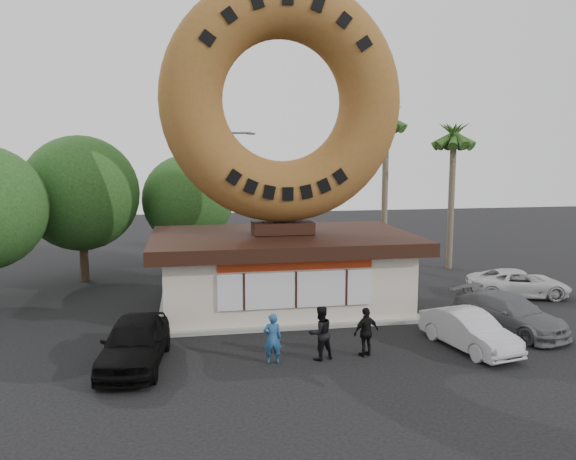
{
  "coord_description": "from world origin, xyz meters",
  "views": [
    {
      "loc": [
        -3.99,
        -17.67,
        6.81
      ],
      "look_at": [
        -0.12,
        4.0,
        3.72
      ],
      "focal_mm": 35.0,
      "sensor_mm": 36.0,
      "label": 1
    }
  ],
  "objects_px": {
    "donut_shop": "(283,268)",
    "car_silver": "(469,330)",
    "car_black": "(134,342)",
    "car_grey": "(509,313)",
    "person_center": "(320,333)",
    "street_lamp": "(224,191)",
    "person_right": "(366,332)",
    "giant_donut": "(282,101)",
    "car_white": "(519,283)",
    "person_left": "(272,338)"
  },
  "relations": [
    {
      "from": "person_right",
      "to": "giant_donut",
      "type": "bearing_deg",
      "value": -94.32
    },
    {
      "from": "person_center",
      "to": "person_right",
      "type": "xyz_separation_m",
      "value": [
        1.58,
        0.02,
        -0.07
      ]
    },
    {
      "from": "person_right",
      "to": "car_grey",
      "type": "height_order",
      "value": "person_right"
    },
    {
      "from": "person_center",
      "to": "person_right",
      "type": "height_order",
      "value": "person_center"
    },
    {
      "from": "street_lamp",
      "to": "person_left",
      "type": "distance_m",
      "value": 16.83
    },
    {
      "from": "donut_shop",
      "to": "car_silver",
      "type": "distance_m",
      "value": 8.42
    },
    {
      "from": "car_black",
      "to": "car_grey",
      "type": "distance_m",
      "value": 13.82
    },
    {
      "from": "donut_shop",
      "to": "car_black",
      "type": "bearing_deg",
      "value": -134.6
    },
    {
      "from": "car_black",
      "to": "car_silver",
      "type": "xyz_separation_m",
      "value": [
        11.28,
        -0.42,
        -0.13
      ]
    },
    {
      "from": "street_lamp",
      "to": "car_grey",
      "type": "relative_size",
      "value": 1.7
    },
    {
      "from": "donut_shop",
      "to": "car_silver",
      "type": "xyz_separation_m",
      "value": [
        5.5,
        -6.28,
        -1.11
      ]
    },
    {
      "from": "person_right",
      "to": "car_white",
      "type": "height_order",
      "value": "person_right"
    },
    {
      "from": "donut_shop",
      "to": "car_grey",
      "type": "relative_size",
      "value": 2.37
    },
    {
      "from": "giant_donut",
      "to": "street_lamp",
      "type": "bearing_deg",
      "value": 100.51
    },
    {
      "from": "giant_donut",
      "to": "car_white",
      "type": "distance_m",
      "value": 13.99
    },
    {
      "from": "donut_shop",
      "to": "giant_donut",
      "type": "bearing_deg",
      "value": 90.0
    },
    {
      "from": "street_lamp",
      "to": "car_white",
      "type": "distance_m",
      "value": 17.04
    },
    {
      "from": "giant_donut",
      "to": "car_grey",
      "type": "relative_size",
      "value": 2.16
    },
    {
      "from": "car_grey",
      "to": "car_silver",
      "type": "bearing_deg",
      "value": -166.09
    },
    {
      "from": "person_center",
      "to": "person_right",
      "type": "relative_size",
      "value": 1.08
    },
    {
      "from": "giant_donut",
      "to": "car_black",
      "type": "xyz_separation_m",
      "value": [
        -5.79,
        -5.88,
        -8.12
      ]
    },
    {
      "from": "donut_shop",
      "to": "street_lamp",
      "type": "bearing_deg",
      "value": 100.5
    },
    {
      "from": "person_right",
      "to": "person_center",
      "type": "bearing_deg",
      "value": -19.03
    },
    {
      "from": "street_lamp",
      "to": "car_white",
      "type": "height_order",
      "value": "street_lamp"
    },
    {
      "from": "giant_donut",
      "to": "person_center",
      "type": "relative_size",
      "value": 5.68
    },
    {
      "from": "person_right",
      "to": "car_silver",
      "type": "xyz_separation_m",
      "value": [
        3.73,
        0.04,
        -0.18
      ]
    },
    {
      "from": "person_left",
      "to": "car_black",
      "type": "relative_size",
      "value": 0.36
    },
    {
      "from": "street_lamp",
      "to": "person_left",
      "type": "height_order",
      "value": "street_lamp"
    },
    {
      "from": "person_left",
      "to": "car_silver",
      "type": "distance_m",
      "value": 6.92
    },
    {
      "from": "street_lamp",
      "to": "car_silver",
      "type": "relative_size",
      "value": 2.01
    },
    {
      "from": "person_left",
      "to": "person_right",
      "type": "relative_size",
      "value": 0.99
    },
    {
      "from": "donut_shop",
      "to": "person_left",
      "type": "height_order",
      "value": "donut_shop"
    },
    {
      "from": "person_center",
      "to": "car_black",
      "type": "height_order",
      "value": "person_center"
    },
    {
      "from": "car_grey",
      "to": "car_white",
      "type": "distance_m",
      "value": 5.66
    },
    {
      "from": "donut_shop",
      "to": "person_left",
      "type": "xyz_separation_m",
      "value": [
        -1.42,
        -6.41,
        -0.94
      ]
    },
    {
      "from": "giant_donut",
      "to": "person_right",
      "type": "height_order",
      "value": "giant_donut"
    },
    {
      "from": "donut_shop",
      "to": "person_right",
      "type": "bearing_deg",
      "value": -74.43
    },
    {
      "from": "donut_shop",
      "to": "person_right",
      "type": "xyz_separation_m",
      "value": [
        1.76,
        -6.33,
        -0.93
      ]
    },
    {
      "from": "donut_shop",
      "to": "giant_donut",
      "type": "height_order",
      "value": "giant_donut"
    },
    {
      "from": "street_lamp",
      "to": "car_white",
      "type": "relative_size",
      "value": 1.73
    },
    {
      "from": "person_center",
      "to": "street_lamp",
      "type": "bearing_deg",
      "value": -100.82
    },
    {
      "from": "giant_donut",
      "to": "car_black",
      "type": "bearing_deg",
      "value": -134.52
    },
    {
      "from": "person_center",
      "to": "car_silver",
      "type": "xyz_separation_m",
      "value": [
        5.32,
        0.07,
        -0.24
      ]
    },
    {
      "from": "person_right",
      "to": "car_silver",
      "type": "distance_m",
      "value": 3.74
    },
    {
      "from": "street_lamp",
      "to": "car_black",
      "type": "xyz_separation_m",
      "value": [
        -3.93,
        -15.88,
        -3.69
      ]
    },
    {
      "from": "person_right",
      "to": "car_black",
      "type": "relative_size",
      "value": 0.36
    },
    {
      "from": "street_lamp",
      "to": "person_right",
      "type": "xyz_separation_m",
      "value": [
        3.62,
        -16.34,
        -3.65
      ]
    },
    {
      "from": "donut_shop",
      "to": "car_silver",
      "type": "height_order",
      "value": "donut_shop"
    },
    {
      "from": "person_left",
      "to": "car_grey",
      "type": "relative_size",
      "value": 0.35
    },
    {
      "from": "person_center",
      "to": "giant_donut",
      "type": "bearing_deg",
      "value": -106.28
    }
  ]
}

